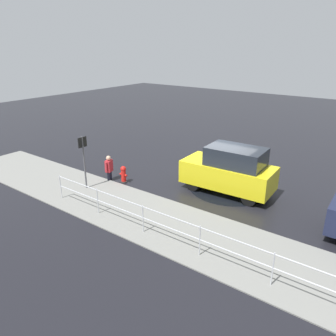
{
  "coord_description": "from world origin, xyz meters",
  "views": [
    {
      "loc": [
        -6.27,
        12.44,
        6.06
      ],
      "look_at": [
        1.77,
        1.51,
        0.9
      ],
      "focal_mm": 35.0,
      "sensor_mm": 36.0,
      "label": 1
    }
  ],
  "objects_px": {
    "moving_hatchback": "(230,170)",
    "sign_post": "(84,155)",
    "fire_hydrant": "(123,174)",
    "pedestrian": "(109,167)"
  },
  "relations": [
    {
      "from": "fire_hydrant",
      "to": "sign_post",
      "type": "bearing_deg",
      "value": 60.0
    },
    {
      "from": "pedestrian",
      "to": "sign_post",
      "type": "height_order",
      "value": "sign_post"
    },
    {
      "from": "moving_hatchback",
      "to": "fire_hydrant",
      "type": "relative_size",
      "value": 4.94
    },
    {
      "from": "moving_hatchback",
      "to": "sign_post",
      "type": "xyz_separation_m",
      "value": [
        5.27,
        3.42,
        0.55
      ]
    },
    {
      "from": "sign_post",
      "to": "moving_hatchback",
      "type": "bearing_deg",
      "value": -147.02
    },
    {
      "from": "fire_hydrant",
      "to": "pedestrian",
      "type": "height_order",
      "value": "pedestrian"
    },
    {
      "from": "pedestrian",
      "to": "sign_post",
      "type": "distance_m",
      "value": 1.57
    },
    {
      "from": "moving_hatchback",
      "to": "sign_post",
      "type": "bearing_deg",
      "value": 32.98
    },
    {
      "from": "fire_hydrant",
      "to": "pedestrian",
      "type": "relative_size",
      "value": 0.66
    },
    {
      "from": "moving_hatchback",
      "to": "fire_hydrant",
      "type": "bearing_deg",
      "value": 23.63
    }
  ]
}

